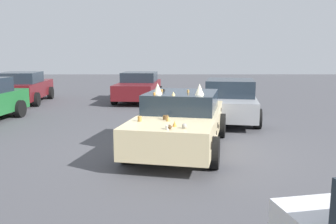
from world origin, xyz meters
name	(u,v)px	position (x,y,z in m)	size (l,w,h in m)	color
ground_plane	(180,148)	(0.00, 0.00, 0.00)	(60.00, 60.00, 0.00)	#47474C
art_car_decorated	(181,120)	(0.04, -0.01, 0.69)	(4.67, 2.69, 1.61)	beige
parked_sedan_near_right	(139,87)	(8.58, 1.68, 0.68)	(4.39, 2.25, 1.37)	#5B1419
parked_sedan_near_left	(230,100)	(3.73, -1.85, 0.69)	(4.76, 2.52, 1.42)	gray
parked_sedan_row_back_center	(23,87)	(7.93, 6.98, 0.72)	(4.26, 2.25, 1.44)	#5B1419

